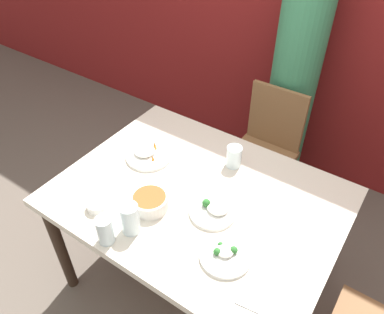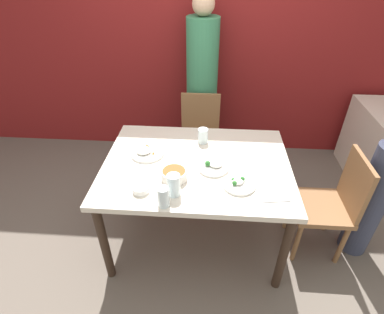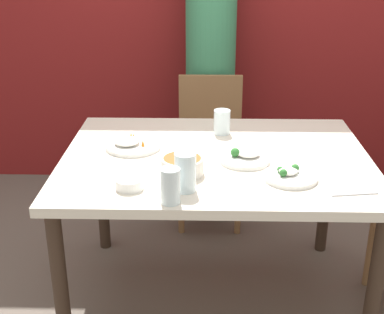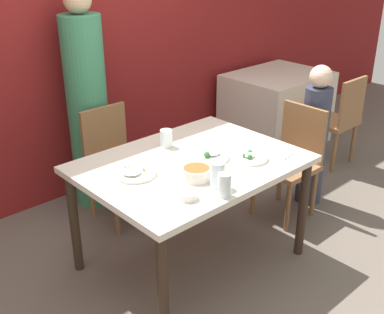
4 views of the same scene
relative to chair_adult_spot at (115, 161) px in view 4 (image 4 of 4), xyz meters
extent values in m
plane|color=#60564C|center=(0.02, -0.84, -0.47)|extent=(10.00, 10.00, 0.00)
cube|color=maroon|center=(0.02, 0.59, 0.88)|extent=(10.00, 0.06, 2.70)
cube|color=beige|center=(0.02, -0.84, 0.26)|extent=(1.33, 1.00, 0.04)
cylinder|color=#332319|center=(-0.59, -1.28, -0.11)|extent=(0.06, 0.06, 0.71)
cylinder|color=#332319|center=(0.62, -1.28, -0.11)|extent=(0.06, 0.06, 0.71)
cylinder|color=#332319|center=(-0.59, -0.40, -0.11)|extent=(0.06, 0.06, 0.71)
cylinder|color=#332319|center=(0.62, -0.40, -0.11)|extent=(0.06, 0.06, 0.71)
cube|color=brown|center=(0.00, -0.07, -0.05)|extent=(0.40, 0.40, 0.04)
cube|color=brown|center=(0.00, 0.12, 0.18)|extent=(0.38, 0.03, 0.43)
cylinder|color=brown|center=(-0.17, -0.23, -0.27)|extent=(0.04, 0.04, 0.39)
cylinder|color=brown|center=(0.16, -0.23, -0.27)|extent=(0.04, 0.04, 0.39)
cylinder|color=brown|center=(-0.17, 0.10, -0.27)|extent=(0.04, 0.04, 0.39)
cylinder|color=brown|center=(0.16, 0.10, -0.27)|extent=(0.04, 0.04, 0.39)
cube|color=brown|center=(0.95, -0.89, -0.05)|extent=(0.40, 0.40, 0.04)
cube|color=brown|center=(1.14, -0.89, 0.18)|extent=(0.03, 0.38, 0.43)
cylinder|color=brown|center=(0.79, -0.72, -0.27)|extent=(0.04, 0.04, 0.39)
cylinder|color=brown|center=(0.79, -1.05, -0.27)|extent=(0.04, 0.04, 0.39)
cylinder|color=brown|center=(1.12, -0.72, -0.27)|extent=(0.04, 0.04, 0.39)
cylinder|color=brown|center=(1.12, -1.05, -0.27)|extent=(0.04, 0.04, 0.39)
cylinder|color=#387F56|center=(0.00, 0.33, 0.29)|extent=(0.31, 0.31, 1.50)
cylinder|color=#33384C|center=(1.30, -0.89, 0.02)|extent=(0.21, 0.21, 0.97)
sphere|color=beige|center=(1.30, -0.89, 0.59)|extent=(0.17, 0.17, 0.17)
cylinder|color=silver|center=(-0.12, -1.03, 0.31)|extent=(0.17, 0.17, 0.07)
cylinder|color=#BC5123|center=(-0.12, -1.03, 0.34)|extent=(0.15, 0.15, 0.01)
cylinder|color=white|center=(0.30, -1.07, 0.29)|extent=(0.21, 0.21, 0.02)
ellipsoid|color=white|center=(0.30, -1.06, 0.31)|extent=(0.08, 0.08, 0.02)
sphere|color=#2D702D|center=(0.27, -1.09, 0.31)|extent=(0.03, 0.03, 0.03)
sphere|color=#2D702D|center=(0.33, -1.05, 0.31)|extent=(0.03, 0.03, 0.03)
sphere|color=#2D702D|center=(0.27, -1.05, 0.31)|extent=(0.02, 0.02, 0.02)
cylinder|color=white|center=(0.14, -0.90, 0.29)|extent=(0.22, 0.22, 0.02)
ellipsoid|color=white|center=(0.15, -0.89, 0.31)|extent=(0.10, 0.10, 0.03)
sphere|color=#2D702D|center=(0.10, -0.90, 0.32)|extent=(0.04, 0.04, 0.04)
cone|color=orange|center=(0.16, -0.87, 0.31)|extent=(0.02, 0.02, 0.03)
cylinder|color=white|center=(-0.35, -0.76, 0.29)|extent=(0.25, 0.25, 0.02)
ellipsoid|color=white|center=(-0.38, -0.76, 0.31)|extent=(0.11, 0.11, 0.03)
cone|color=orange|center=(-0.36, -0.70, 0.31)|extent=(0.02, 0.02, 0.03)
cone|color=orange|center=(-0.37, -0.69, 0.31)|extent=(0.01, 0.01, 0.03)
cone|color=orange|center=(-0.31, -0.78, 0.31)|extent=(0.02, 0.02, 0.03)
cylinder|color=white|center=(-0.32, -1.17, 0.30)|extent=(0.11, 0.11, 0.04)
cylinder|color=white|center=(-0.32, -1.17, 0.32)|extent=(0.09, 0.09, 0.01)
cylinder|color=silver|center=(0.05, -0.56, 0.34)|extent=(0.08, 0.08, 0.12)
cylinder|color=silver|center=(-0.15, -1.28, 0.35)|extent=(0.07, 0.07, 0.13)
cylinder|color=silver|center=(-0.10, -1.18, 0.35)|extent=(0.08, 0.08, 0.15)
cube|color=silver|center=(0.52, -1.20, 0.28)|extent=(0.18, 0.05, 0.01)
cube|color=beige|center=(2.07, 0.09, -0.09)|extent=(0.99, 0.77, 0.75)
cube|color=brown|center=(2.07, -0.57, -0.05)|extent=(0.40, 0.40, 0.04)
cube|color=brown|center=(2.07, -0.75, 0.18)|extent=(0.38, 0.03, 0.43)
cylinder|color=brown|center=(2.24, -0.40, -0.27)|extent=(0.04, 0.04, 0.39)
cylinder|color=brown|center=(1.91, -0.40, -0.27)|extent=(0.04, 0.04, 0.39)
cylinder|color=brown|center=(2.24, -0.73, -0.27)|extent=(0.04, 0.04, 0.39)
cylinder|color=brown|center=(1.91, -0.73, -0.27)|extent=(0.04, 0.04, 0.39)
camera|label=1|loc=(0.70, -1.89, 1.58)|focal=35.00mm
camera|label=2|loc=(0.11, -2.57, 1.55)|focal=28.00mm
camera|label=3|loc=(-0.03, -2.99, 1.17)|focal=50.00mm
camera|label=4|loc=(-1.80, -2.82, 1.54)|focal=45.00mm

